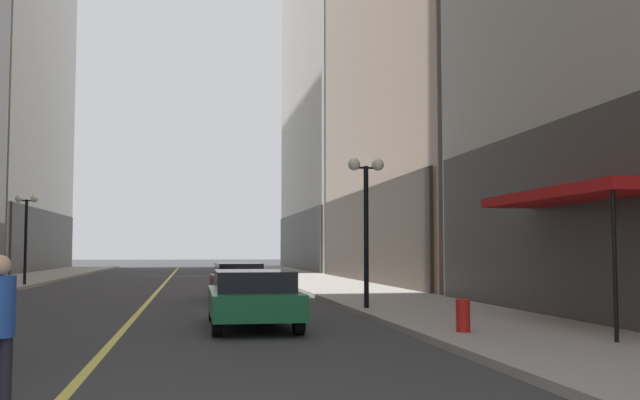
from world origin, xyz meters
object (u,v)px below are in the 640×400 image
car_maroon (238,280)px  fire_hydrant_right (463,319)px  street_lamp_right_mid (366,199)px  car_green (253,296)px  street_lamp_left_far (26,219)px  traffic_light_near_right (581,55)px

car_maroon → fire_hydrant_right: 12.91m
car_maroon → street_lamp_right_mid: 7.30m
car_green → street_lamp_left_far: bearing=114.9°
street_lamp_left_far → fire_hydrant_right: (13.30, -22.88, -2.86)m
traffic_light_near_right → street_lamp_right_mid: traffic_light_near_right is taller
car_green → fire_hydrant_right: size_ratio=6.00×
fire_hydrant_right → car_green: bearing=144.1°
street_lamp_right_mid → street_lamp_left_far: bearing=127.7°
car_maroon → street_lamp_left_far: street_lamp_left_far is taller
traffic_light_near_right → street_lamp_left_far: bearing=111.1°
car_green → street_lamp_left_far: street_lamp_left_far is taller
car_maroon → car_green: bearing=-91.2°
car_green → fire_hydrant_right: car_green is taller
street_lamp_left_far → fire_hydrant_right: 26.62m
street_lamp_left_far → street_lamp_right_mid: size_ratio=1.00×
car_green → traffic_light_near_right: 11.14m
street_lamp_left_far → street_lamp_right_mid: same height
car_green → street_lamp_left_far: (-9.29, 19.98, 2.53)m
car_maroon → fire_hydrant_right: car_maroon is taller
car_maroon → traffic_light_near_right: 20.22m
car_green → traffic_light_near_right: (2.46, -10.44, 3.02)m
street_lamp_left_far → car_green: bearing=-65.1°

